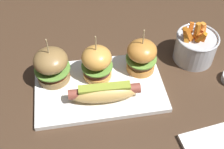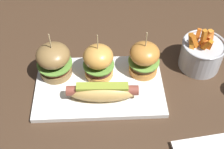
{
  "view_description": "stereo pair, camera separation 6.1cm",
  "coord_description": "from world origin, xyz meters",
  "px_view_note": "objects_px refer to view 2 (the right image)",
  "views": [
    {
      "loc": [
        -0.05,
        -0.51,
        0.64
      ],
      "look_at": [
        0.03,
        0.0,
        0.05
      ],
      "focal_mm": 47.86,
      "sensor_mm": 36.0,
      "label": 1
    },
    {
      "loc": [
        0.01,
        -0.52,
        0.64
      ],
      "look_at": [
        0.03,
        0.0,
        0.05
      ],
      "focal_mm": 47.86,
      "sensor_mm": 36.0,
      "label": 2
    }
  ],
  "objects_px": {
    "slider_left": "(54,61)",
    "platter_main": "(99,86)",
    "hot_dog": "(102,91)",
    "fries_bucket": "(201,54)",
    "slider_right": "(144,59)",
    "slider_center": "(98,62)"
  },
  "relations": [
    {
      "from": "slider_left",
      "to": "hot_dog",
      "type": "bearing_deg",
      "value": -36.21
    },
    {
      "from": "hot_dog",
      "to": "fries_bucket",
      "type": "xyz_separation_m",
      "value": [
        0.28,
        0.12,
        0.01
      ]
    },
    {
      "from": "hot_dog",
      "to": "slider_left",
      "type": "height_order",
      "value": "slider_left"
    },
    {
      "from": "slider_center",
      "to": "fries_bucket",
      "type": "height_order",
      "value": "slider_center"
    },
    {
      "from": "hot_dog",
      "to": "slider_right",
      "type": "xyz_separation_m",
      "value": [
        0.12,
        0.09,
        0.02
      ]
    },
    {
      "from": "slider_center",
      "to": "fries_bucket",
      "type": "xyz_separation_m",
      "value": [
        0.29,
        0.04,
        -0.02
      ]
    },
    {
      "from": "platter_main",
      "to": "hot_dog",
      "type": "distance_m",
      "value": 0.06
    },
    {
      "from": "fries_bucket",
      "to": "platter_main",
      "type": "bearing_deg",
      "value": -165.68
    },
    {
      "from": "hot_dog",
      "to": "slider_left",
      "type": "bearing_deg",
      "value": 143.79
    },
    {
      "from": "slider_center",
      "to": "platter_main",
      "type": "bearing_deg",
      "value": -88.84
    },
    {
      "from": "hot_dog",
      "to": "slider_right",
      "type": "relative_size",
      "value": 1.31
    },
    {
      "from": "platter_main",
      "to": "fries_bucket",
      "type": "bearing_deg",
      "value": 14.32
    },
    {
      "from": "platter_main",
      "to": "slider_right",
      "type": "height_order",
      "value": "slider_right"
    },
    {
      "from": "platter_main",
      "to": "slider_right",
      "type": "distance_m",
      "value": 0.14
    },
    {
      "from": "slider_left",
      "to": "fries_bucket",
      "type": "xyz_separation_m",
      "value": [
        0.41,
        0.03,
        -0.02
      ]
    },
    {
      "from": "slider_left",
      "to": "slider_right",
      "type": "bearing_deg",
      "value": -0.79
    },
    {
      "from": "hot_dog",
      "to": "slider_right",
      "type": "height_order",
      "value": "slider_right"
    },
    {
      "from": "slider_left",
      "to": "platter_main",
      "type": "bearing_deg",
      "value": -22.24
    },
    {
      "from": "slider_center",
      "to": "slider_right",
      "type": "height_order",
      "value": "slider_center"
    },
    {
      "from": "slider_left",
      "to": "fries_bucket",
      "type": "distance_m",
      "value": 0.41
    },
    {
      "from": "slider_left",
      "to": "slider_center",
      "type": "distance_m",
      "value": 0.12
    },
    {
      "from": "platter_main",
      "to": "hot_dog",
      "type": "relative_size",
      "value": 1.87
    }
  ]
}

